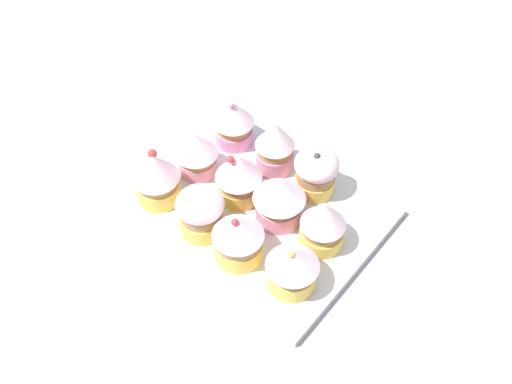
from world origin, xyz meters
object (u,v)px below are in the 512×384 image
cupcake_5 (237,177)px  cupcake_7 (323,224)px  baking_tray (256,210)px  cupcake_8 (234,122)px  cupcake_0 (156,177)px  cupcake_4 (196,153)px  cupcake_3 (292,267)px  cupcake_1 (201,212)px  cupcake_2 (238,237)px  cupcake_6 (279,198)px  cupcake_9 (275,146)px  cupcake_10 (316,171)px

cupcake_5 → cupcake_7: cupcake_5 is taller
baking_tray → cupcake_8: bearing=143.6°
cupcake_0 → cupcake_4: (0.69, 6.60, -0.45)cm
cupcake_5 → cupcake_3: bearing=-23.9°
cupcake_3 → cupcake_8: (-20.79, 13.88, 0.35)cm
cupcake_1 → cupcake_2: bearing=-1.3°
cupcake_0 → baking_tray: bearing=31.6°
cupcake_1 → cupcake_4: size_ratio=0.98×
cupcake_6 → cupcake_9: size_ratio=0.89×
cupcake_2 → cupcake_10: (0.99, 14.42, 0.04)cm
cupcake_2 → cupcake_4: size_ratio=1.08×
cupcake_0 → cupcake_6: cupcake_0 is taller
baking_tray → cupcake_0: cupcake_0 is taller
cupcake_8 → baking_tray: bearing=-36.4°
cupcake_3 → cupcake_4: (-20.83, 6.14, 0.14)cm
cupcake_9 → cupcake_0: bearing=-120.7°
cupcake_0 → cupcake_5: 10.34cm
cupcake_5 → cupcake_8: size_ratio=1.08×
cupcake_2 → cupcake_8: size_ratio=0.97×
cupcake_4 → cupcake_10: 16.23cm
cupcake_2 → cupcake_0: bearing=178.3°
cupcake_6 → cupcake_2: bearing=-91.4°
cupcake_9 → cupcake_3: bearing=-45.8°
cupcake_0 → cupcake_9: bearing=59.3°
cupcake_3 → cupcake_4: size_ratio=1.01×
cupcake_8 → cupcake_9: 7.62cm
cupcake_1 → cupcake_5: (0.16, 6.66, 0.67)cm
cupcake_8 → cupcake_0: bearing=-92.9°
cupcake_6 → cupcake_1: bearing=-130.1°
cupcake_4 → cupcake_8: 7.75cm
cupcake_3 → cupcake_1: bearing=-176.9°
cupcake_2 → cupcake_10: same height
cupcake_7 → cupcake_9: cupcake_9 is taller
cupcake_3 → cupcake_9: cupcake_9 is taller
cupcake_2 → cupcake_8: 19.93cm
cupcake_2 → cupcake_9: bearing=111.9°
cupcake_1 → cupcake_6: (6.36, 7.56, 0.36)cm
cupcake_1 → cupcake_10: 15.97cm
cupcake_3 → cupcake_4: bearing=163.6°
cupcake_5 → cupcake_7: bearing=5.1°
cupcake_1 → cupcake_7: (12.83, 7.79, 0.26)cm
cupcake_2 → cupcake_3: cupcake_2 is taller
cupcake_0 → cupcake_3: 21.53cm
cupcake_0 → cupcake_8: 14.36cm
baking_tray → cupcake_8: (-10.27, 7.57, 4.37)cm
cupcake_9 → cupcake_10: 6.80cm
cupcake_10 → cupcake_9: bearing=180.0°
cupcake_0 → cupcake_6: 16.07cm
cupcake_0 → cupcake_5: (8.12, 6.39, 0.07)cm
baking_tray → cupcake_5: 5.50cm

